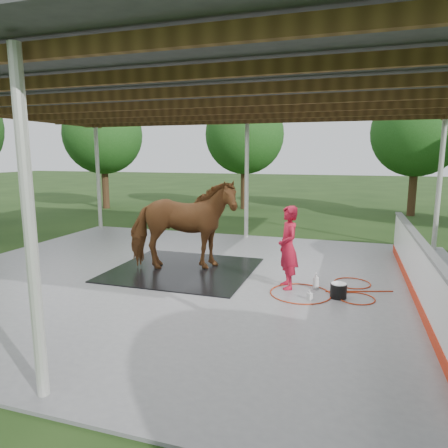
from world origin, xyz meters
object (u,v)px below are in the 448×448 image
(dasher_board, at_px, (419,272))
(handler, at_px, (288,247))
(horse, at_px, (182,225))
(wash_bucket, at_px, (338,290))

(dasher_board, bearing_deg, handler, -178.41)
(horse, bearing_deg, wash_bucket, -123.27)
(wash_bucket, bearing_deg, handler, 163.38)
(handler, bearing_deg, dasher_board, 66.87)
(wash_bucket, bearing_deg, dasher_board, 14.75)
(handler, distance_m, wash_bucket, 1.30)
(horse, distance_m, handler, 2.65)
(dasher_board, height_order, horse, horse)
(dasher_board, xyz_separation_m, handler, (-2.49, -0.07, 0.32))
(handler, bearing_deg, wash_bucket, 48.65)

